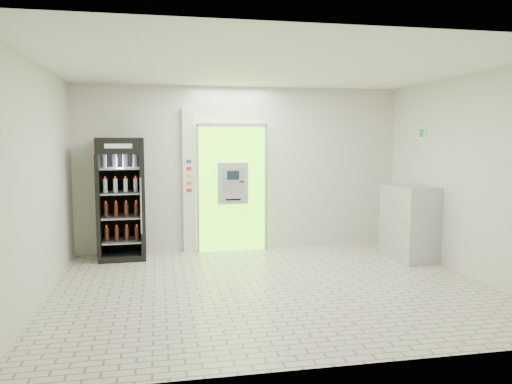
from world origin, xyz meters
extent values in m
plane|color=#C1B3A0|center=(0.00, 0.00, 0.00)|extent=(6.00, 6.00, 0.00)
plane|color=beige|center=(0.00, 2.50, 1.50)|extent=(6.00, 0.00, 6.00)
plane|color=beige|center=(0.00, -2.50, 1.50)|extent=(6.00, 0.00, 6.00)
plane|color=beige|center=(-3.00, 0.00, 1.50)|extent=(0.00, 5.00, 5.00)
plane|color=beige|center=(3.00, 0.00, 1.50)|extent=(0.00, 5.00, 5.00)
plane|color=white|center=(0.00, 0.00, 3.00)|extent=(6.00, 6.00, 0.00)
cube|color=#6BEA12|center=(-0.20, 2.43, 1.15)|extent=(1.20, 0.12, 2.30)
cube|color=gray|center=(-0.20, 2.36, 2.30)|extent=(1.28, 0.04, 0.06)
cube|color=gray|center=(-0.83, 2.36, 1.15)|extent=(0.04, 0.04, 2.30)
cube|color=gray|center=(0.43, 2.36, 1.15)|extent=(0.04, 0.04, 2.30)
cube|color=black|center=(-0.10, 2.38, 0.50)|extent=(0.62, 0.01, 0.67)
cube|color=black|center=(-0.54, 2.38, 1.98)|extent=(0.22, 0.01, 0.18)
cube|color=#ADAFB5|center=(-0.20, 2.32, 1.25)|extent=(0.55, 0.12, 0.75)
cube|color=black|center=(-0.20, 2.25, 1.40)|extent=(0.22, 0.01, 0.16)
cube|color=gray|center=(-0.20, 2.25, 1.12)|extent=(0.16, 0.01, 0.12)
cube|color=black|center=(-0.04, 2.25, 1.28)|extent=(0.09, 0.01, 0.02)
cube|color=black|center=(-0.20, 2.25, 0.96)|extent=(0.28, 0.01, 0.03)
cube|color=silver|center=(-0.98, 2.45, 1.30)|extent=(0.22, 0.10, 2.60)
cube|color=#193FB2|center=(-0.98, 2.40, 1.65)|extent=(0.09, 0.01, 0.06)
cube|color=red|center=(-0.98, 2.40, 1.52)|extent=(0.09, 0.01, 0.06)
cube|color=yellow|center=(-0.98, 2.40, 1.39)|extent=(0.09, 0.01, 0.06)
cube|color=orange|center=(-0.98, 2.40, 1.26)|extent=(0.09, 0.01, 0.06)
cube|color=red|center=(-0.98, 2.40, 1.13)|extent=(0.09, 0.01, 0.06)
cube|color=black|center=(-2.15, 2.14, 1.03)|extent=(0.80, 0.73, 2.07)
cube|color=black|center=(-2.15, 2.46, 1.03)|extent=(0.78, 0.08, 2.07)
cube|color=#AB2309|center=(-2.15, 1.79, 1.93)|extent=(0.76, 0.03, 0.25)
cube|color=white|center=(-2.15, 1.79, 1.93)|extent=(0.43, 0.02, 0.07)
cube|color=black|center=(-2.15, 2.14, 0.05)|extent=(0.80, 0.73, 0.10)
cylinder|color=gray|center=(-1.81, 1.77, 0.95)|extent=(0.02, 0.02, 0.93)
cube|color=gray|center=(-2.15, 2.14, 0.31)|extent=(0.67, 0.62, 0.02)
cube|color=gray|center=(-2.15, 2.14, 0.72)|extent=(0.67, 0.62, 0.02)
cube|color=gray|center=(-2.15, 2.14, 1.14)|extent=(0.67, 0.62, 0.02)
cube|color=gray|center=(-2.15, 2.14, 1.55)|extent=(0.67, 0.62, 0.02)
cube|color=#ADAFB5|center=(2.67, 1.13, 0.63)|extent=(0.72, 1.00, 1.26)
cube|color=gray|center=(2.36, 1.13, 0.69)|extent=(0.09, 0.92, 0.01)
cube|color=white|center=(2.99, 1.40, 2.12)|extent=(0.02, 0.22, 0.26)
cube|color=#0B8320|center=(2.98, 1.40, 2.15)|extent=(0.00, 0.14, 0.14)
camera|label=1|loc=(-1.53, -6.58, 2.04)|focal=35.00mm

